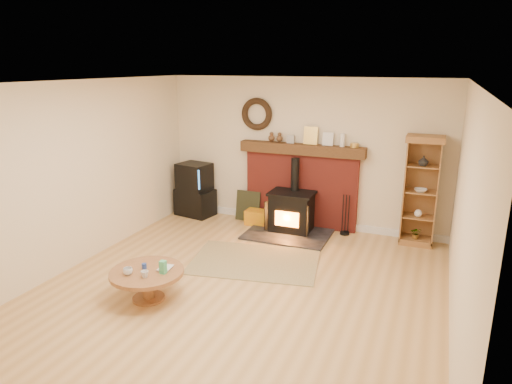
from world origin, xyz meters
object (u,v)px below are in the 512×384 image
at_px(coffee_table, 147,276).
at_px(wood_stove, 291,213).
at_px(tv_unit, 195,191).
at_px(curio_cabinet, 421,191).

bearing_deg(coffee_table, wood_stove, 72.82).
bearing_deg(tv_unit, curio_cabinet, 1.19).
distance_m(tv_unit, coffee_table, 3.29).
distance_m(wood_stove, tv_unit, 2.00).
height_order(wood_stove, tv_unit, wood_stove).
bearing_deg(tv_unit, coffee_table, -70.70).
bearing_deg(wood_stove, curio_cabinet, 7.83).
xyz_separation_m(tv_unit, coffee_table, (1.09, -3.10, -0.17)).
height_order(tv_unit, coffee_table, tv_unit).
relative_size(wood_stove, tv_unit, 1.39).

